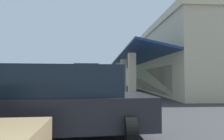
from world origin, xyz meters
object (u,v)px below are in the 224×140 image
Objects in this scene: transit_bus at (85,76)px; parked_suv_charcoal at (62,101)px; potted_palm at (118,83)px; pedestrian at (93,87)px; parked_sedan_white at (39,83)px.

transit_bus is 19.58m from parked_suv_charcoal.
transit_bus reaches higher than potted_palm.
transit_bus is at bearing -38.32° from potted_palm.
pedestrian is (-8.81, 0.56, -0.04)m from parked_suv_charcoal.
potted_palm reaches higher than parked_sedan_white.
parked_suv_charcoal is at bearing -8.99° from potted_palm.
pedestrian is at bearing 28.93° from parked_sedan_white.
potted_palm is at bearing 91.55° from parked_sedan_white.
parked_suv_charcoal is at bearing 18.75° from parked_sedan_white.
parked_suv_charcoal is 8.83m from pedestrian.
transit_bus reaches higher than pedestrian.
potted_palm reaches higher than pedestrian.
transit_bus is 9.83m from parked_sedan_white.
transit_bus is 10.86m from pedestrian.
potted_palm is (-25.80, 4.08, -0.34)m from parked_suv_charcoal.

